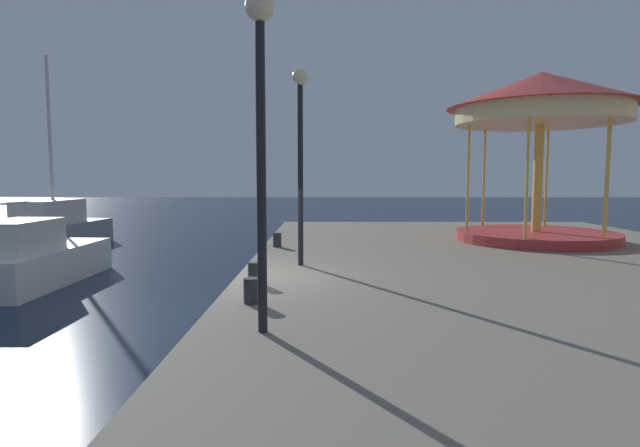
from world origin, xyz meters
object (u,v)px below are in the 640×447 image
object	(u,v)px
bollard_north	(251,291)
lamp_post_mid_promenade	(300,132)
sailboat_grey	(48,231)
carousel	(540,116)
bollard_center	(254,273)
lamp_post_near_edge	(261,103)
motorboat_white	(33,260)
bollard_south	(277,240)

from	to	relation	value
bollard_north	lamp_post_mid_promenade	bearing A→B (deg)	79.88
sailboat_grey	carousel	size ratio (longest dim) A/B	1.31
carousel	bollard_center	world-z (taller)	carousel
carousel	bollard_center	bearing A→B (deg)	-141.02
sailboat_grey	lamp_post_near_edge	size ratio (longest dim) A/B	1.74
motorboat_white	bollard_south	distance (m)	6.35
lamp_post_near_edge	sailboat_grey	bearing A→B (deg)	127.44
lamp_post_near_edge	bollard_center	bearing A→B (deg)	99.84
carousel	lamp_post_near_edge	distance (m)	11.90
motorboat_white	sailboat_grey	distance (m)	6.80
sailboat_grey	bollard_center	xyz separation A→B (m)	(9.18, -9.71, 0.27)
bollard_south	motorboat_white	bearing A→B (deg)	-167.44
sailboat_grey	bollard_south	size ratio (longest dim) A/B	18.34
lamp_post_mid_promenade	bollard_south	xyz separation A→B (m)	(-0.81, 2.98, -2.76)
sailboat_grey	lamp_post_near_edge	xyz separation A→B (m)	(9.69, -12.66, 2.96)
motorboat_white	carousel	distance (m)	14.90
carousel	bollard_north	xyz separation A→B (m)	(-7.71, -7.84, -3.62)
lamp_post_near_edge	bollard_center	distance (m)	4.02
bollard_north	lamp_post_near_edge	bearing A→B (deg)	-76.32
motorboat_white	carousel	bearing A→B (deg)	11.13
motorboat_white	bollard_south	bearing A→B (deg)	12.56
bollard_center	bollard_north	bearing A→B (deg)	-84.09
motorboat_white	lamp_post_mid_promenade	size ratio (longest dim) A/B	1.10
carousel	bollard_center	distance (m)	10.74
motorboat_white	bollard_center	world-z (taller)	motorboat_white
lamp_post_mid_promenade	bollard_center	distance (m)	3.48
sailboat_grey	lamp_post_near_edge	distance (m)	16.22
motorboat_white	lamp_post_near_edge	size ratio (longest dim) A/B	1.13
carousel	bollard_south	size ratio (longest dim) A/B	13.97
sailboat_grey	carousel	distance (m)	17.80
motorboat_white	bollard_south	size ratio (longest dim) A/B	11.90
carousel	sailboat_grey	bearing A→B (deg)	168.87
lamp_post_near_edge	lamp_post_mid_promenade	xyz separation A→B (m)	(0.26, 4.93, 0.07)
bollard_south	lamp_post_mid_promenade	bearing A→B (deg)	-74.88
motorboat_white	lamp_post_near_edge	world-z (taller)	lamp_post_near_edge
lamp_post_near_edge	bollard_north	bearing A→B (deg)	103.68
sailboat_grey	lamp_post_mid_promenade	size ratio (longest dim) A/B	1.70
lamp_post_near_edge	bollard_south	size ratio (longest dim) A/B	10.51
carousel	lamp_post_mid_promenade	bearing A→B (deg)	-148.31
lamp_post_mid_promenade	motorboat_white	bearing A→B (deg)	167.09
lamp_post_near_edge	bollard_center	xyz separation A→B (m)	(-0.51, 2.95, -2.68)
sailboat_grey	bollard_south	distance (m)	10.31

